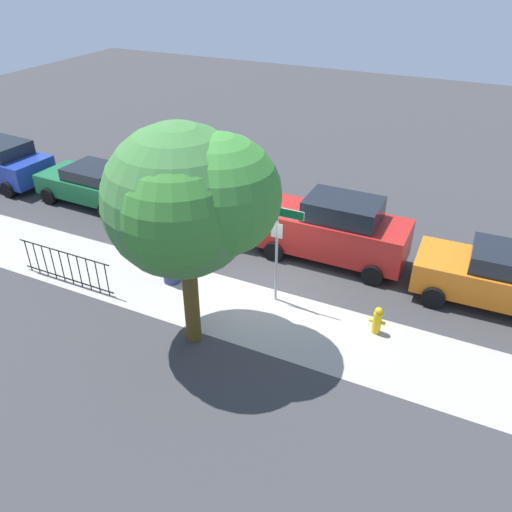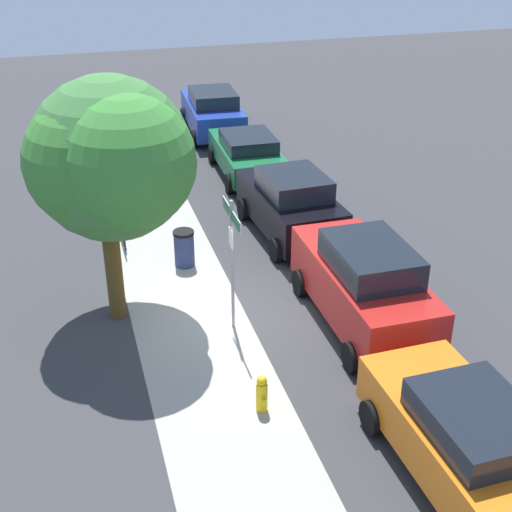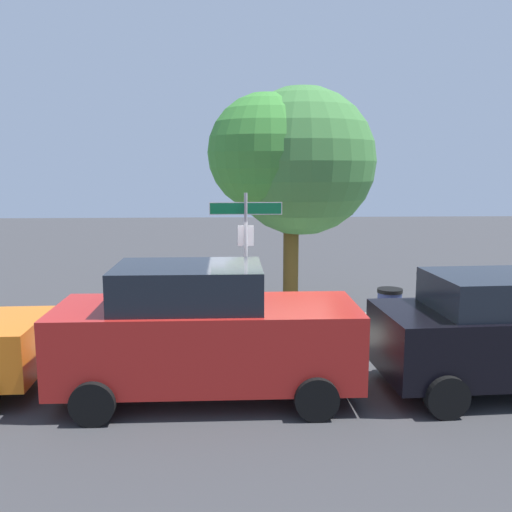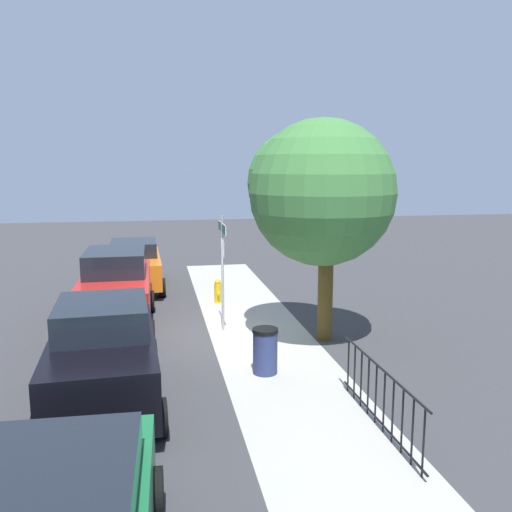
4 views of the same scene
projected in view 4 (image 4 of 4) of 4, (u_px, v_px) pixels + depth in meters
ground_plane at (210, 337)px, 13.86m from camera, size 60.00×60.00×0.00m
sidewalk_strip at (277, 361)px, 12.16m from camera, size 24.00×2.60×0.00m
street_sign at (222, 251)px, 14.08m from camera, size 1.46×0.07×3.08m
shade_tree at (321, 190)px, 13.12m from camera, size 3.98×3.58×5.48m
car_orange at (134, 265)px, 19.19m from camera, size 4.32×2.12×1.69m
car_red at (116, 291)px, 14.46m from camera, size 4.63×2.00×2.11m
car_black at (103, 355)px, 9.83m from camera, size 4.19×2.22×1.91m
iron_fence at (380, 396)px, 9.02m from camera, size 3.34×0.04×1.07m
fire_hydrant at (218, 291)px, 17.25m from camera, size 0.42×0.22×0.78m
trash_bin at (265, 351)px, 11.41m from camera, size 0.55×0.55×0.98m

